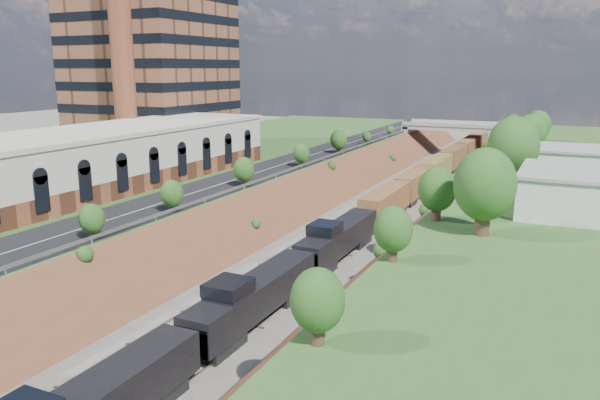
{
  "coord_description": "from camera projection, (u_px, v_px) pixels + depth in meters",
  "views": [
    {
      "loc": [
        23.67,
        -10.53,
        19.07
      ],
      "look_at": [
        -1.12,
        41.67,
        6.0
      ],
      "focal_mm": 35.0,
      "sensor_mm": 36.0,
      "label": 1
    }
  ],
  "objects": [
    {
      "name": "guardrail",
      "position": [
        289.0,
        170.0,
        79.62
      ],
      "size": [
        0.1,
        171.0,
        0.7
      ],
      "color": "#99999E",
      "rests_on": "platform_left"
    },
    {
      "name": "tree_right_large",
      "position": [
        485.0,
        185.0,
        49.44
      ],
      "size": [
        5.25,
        5.25,
        7.61
      ],
      "color": "#473323",
      "rests_on": "platform_right"
    },
    {
      "name": "tree_left_crest",
      "position": [
        51.0,
        230.0,
        44.39
      ],
      "size": [
        2.45,
        2.45,
        3.55
      ],
      "color": "#473323",
      "rests_on": "platform_left"
    },
    {
      "name": "white_building_near",
      "position": [
        569.0,
        193.0,
        57.82
      ],
      "size": [
        9.0,
        12.0,
        4.0
      ],
      "primitive_type": "cube",
      "color": "silver",
      "rests_on": "platform_right"
    },
    {
      "name": "overpass",
      "position": [
        459.0,
        133.0,
        129.79
      ],
      "size": [
        24.5,
        8.3,
        7.4
      ],
      "color": "gray",
      "rests_on": "ground"
    },
    {
      "name": "embankment_right",
      "position": [
        453.0,
        227.0,
        71.64
      ],
      "size": [
        10.0,
        180.0,
        10.0
      ],
      "primitive_type": "cube",
      "rotation": [
        0.0,
        0.79,
        0.0
      ],
      "color": "brown",
      "rests_on": "ground"
    },
    {
      "name": "commercial_building",
      "position": [
        74.0,
        163.0,
        66.7
      ],
      "size": [
        14.3,
        62.3,
        7.0
      ],
      "color": "brown",
      "rests_on": "platform_left"
    },
    {
      "name": "rail_right_track",
      "position": [
        387.0,
        219.0,
        75.14
      ],
      "size": [
        1.58,
        180.0,
        0.18
      ],
      "primitive_type": "cube",
      "color": "gray",
      "rests_on": "ground"
    },
    {
      "name": "road",
      "position": [
        263.0,
        171.0,
        81.62
      ],
      "size": [
        8.0,
        180.0,
        0.1
      ],
      "primitive_type": "cube",
      "color": "black",
      "rests_on": "platform_left"
    },
    {
      "name": "embankment_left",
      "position": [
        292.0,
        209.0,
        80.85
      ],
      "size": [
        10.0,
        180.0,
        10.0
      ],
      "primitive_type": "cube",
      "rotation": [
        0.0,
        0.79,
        0.0
      ],
      "color": "brown",
      "rests_on": "ground"
    },
    {
      "name": "smokestack",
      "position": [
        120.0,
        25.0,
        82.27
      ],
      "size": [
        3.2,
        3.2,
        40.0
      ],
      "primitive_type": "cylinder",
      "color": "brown",
      "rests_on": "platform_left"
    },
    {
      "name": "freight_train",
      "position": [
        414.0,
        184.0,
        85.97
      ],
      "size": [
        2.71,
        139.22,
        4.55
      ],
      "color": "black",
      "rests_on": "ground"
    },
    {
      "name": "platform_left",
      "position": [
        164.0,
        179.0,
        89.5
      ],
      "size": [
        44.0,
        180.0,
        5.0
      ],
      "primitive_type": "cube",
      "color": "#355E26",
      "rests_on": "ground"
    },
    {
      "name": "rail_left_track",
      "position": [
        349.0,
        215.0,
        77.31
      ],
      "size": [
        1.58,
        180.0,
        0.18
      ],
      "primitive_type": "cube",
      "color": "gray",
      "rests_on": "ground"
    },
    {
      "name": "white_building_far",
      "position": [
        569.0,
        163.0,
        77.46
      ],
      "size": [
        8.0,
        10.0,
        3.6
      ],
      "primitive_type": "cube",
      "color": "silver",
      "rests_on": "platform_right"
    }
  ]
}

